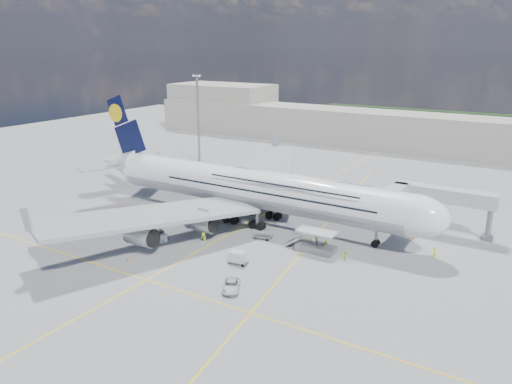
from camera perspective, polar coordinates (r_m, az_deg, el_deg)
The scene contains 31 objects.
ground at distance 90.94m, azimuth -3.74°, elevation -5.17°, with size 300.00×300.00×0.00m, color gray.
taxi_line_main at distance 90.94m, azimuth -3.74°, elevation -5.17°, with size 0.25×220.00×0.01m, color yellow.
taxi_line_cross at distance 76.90m, azimuth -12.43°, elevation -9.78°, with size 120.00×0.25×0.01m, color yellow.
taxi_line_diag at distance 92.61m, azimuth 7.01°, elevation -4.85°, with size 0.25×100.00×0.01m, color yellow.
airliner at distance 96.48m, azimuth -0.29°, elevation 0.46°, with size 77.26×79.15×23.71m.
jet_bridge at distance 95.69m, azimuth 18.55°, elevation -0.57°, with size 18.80×12.10×8.50m.
cargo_loader at distance 85.05m, azimuth 6.76°, elevation -5.93°, with size 8.53×3.20×3.67m.
light_mast at distance 145.93m, azimuth -6.63°, elevation 8.41°, with size 3.00×0.70×25.50m.
terminal at distance 173.28m, azimuth 14.65°, elevation 6.85°, with size 180.00×16.00×12.00m, color #B2AD9E.
hangar at distance 208.03m, azimuth -3.83°, elevation 9.73°, with size 40.00×22.00×18.00m, color #B2AD9E.
dolly_row_a at distance 98.65m, azimuth -10.62°, elevation -3.46°, with size 3.22×2.21×0.43m.
dolly_row_b at distance 102.82m, azimuth -14.22°, elevation -2.87°, with size 3.05×2.17×0.40m.
dolly_row_c at distance 99.65m, azimuth -10.99°, elevation -3.28°, with size 3.14×2.25×0.42m.
dolly_back at distance 99.76m, azimuth -12.19°, elevation -2.86°, with size 3.51×2.45×2.02m.
dolly_nose_far at distance 79.92m, azimuth -2.08°, elevation -7.48°, with size 3.37×2.13×2.00m.
dolly_nose_near at distance 89.98m, azimuth 0.79°, elevation -5.12°, with size 3.54×2.32×0.48m.
baggage_tug at distance 90.57m, azimuth -10.97°, elevation -4.98°, with size 3.33×2.29×1.90m.
catering_truck_inner at distance 109.85m, azimuth 2.26°, elevation -0.35°, with size 6.08×2.60×3.56m.
catering_truck_outer at distance 125.21m, azimuth 1.87°, elevation 1.78°, with size 6.28×2.88×3.64m.
service_van at distance 72.08m, azimuth -2.85°, elevation -10.65°, with size 2.27×4.93×1.37m, color silver.
crew_nose at distance 86.76m, azimuth 19.73°, elevation -6.55°, with size 0.73×0.48×2.00m, color #F0FF1A.
crew_loader at distance 82.23m, azimuth 10.10°, elevation -7.23°, with size 0.78×0.60×1.60m, color #C2DA16.
crew_wing at distance 98.23m, azimuth -10.62°, elevation -3.22°, with size 1.00×0.42×1.71m, color #BEED18.
crew_van at distance 85.96m, azimuth 7.95°, elevation -6.01°, with size 0.84×0.55×1.72m, color #DAF519.
crew_tug at distance 88.55m, azimuth -6.00°, elevation -5.21°, with size 1.18×0.68×1.83m, color #B9DC17.
cone_nose at distance 94.01m, azimuth 17.58°, elevation -5.01°, with size 0.49×0.49×0.63m.
cone_wing_left_inner at distance 117.30m, azimuth 4.79°, elevation -0.03°, with size 0.38×0.38×0.48m.
cone_wing_left_outer at distance 133.23m, azimuth 0.50°, elevation 2.05°, with size 0.38×0.38×0.48m.
cone_wing_right_inner at distance 95.86m, azimuth -5.35°, elevation -3.90°, with size 0.38×0.38×0.49m.
cone_wing_right_outer at distance 84.02m, azimuth -14.43°, elevation -7.39°, with size 0.41×0.41×0.53m.
cone_tail at distance 110.80m, azimuth -15.27°, elevation -1.58°, with size 0.38×0.38×0.48m.
Camera 1 is at (48.88, -68.93, 33.62)m, focal length 35.00 mm.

